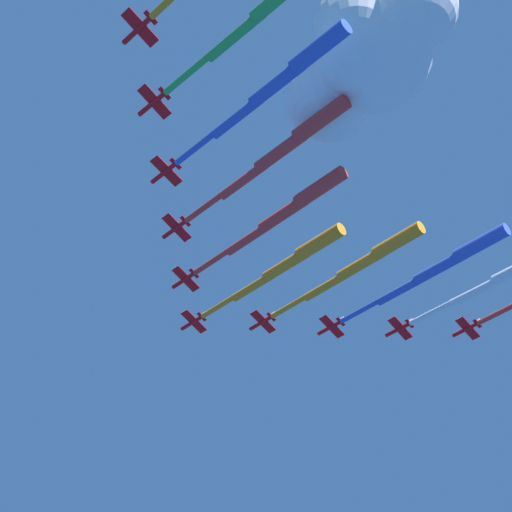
# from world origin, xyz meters

# --- Properties ---
(jet_lead) EXTENTS (60.79, 7.98, 4.50)m
(jet_lead) POSITION_xyz_m (3.58, 7.26, 170.53)
(jet_lead) COLOR red
(jet_port_inner) EXTENTS (60.97, 7.97, 4.51)m
(jet_port_inner) POSITION_xyz_m (16.30, -7.62, 170.36)
(jet_port_inner) COLOR red
(jet_starboard_inner) EXTENTS (61.69, 8.02, 4.48)m
(jet_starboard_inner) POSITION_xyz_m (17.47, 21.11, 171.19)
(jet_starboard_inner) COLOR red
(jet_port_mid) EXTENTS (61.81, 8.34, 4.54)m
(jet_port_mid) POSITION_xyz_m (29.45, -22.72, 171.07)
(jet_port_mid) COLOR red
(jet_starboard_mid) EXTENTS (63.74, 8.00, 4.49)m
(jet_starboard_mid) POSITION_xyz_m (32.13, 35.22, 170.22)
(jet_starboard_mid) COLOR red
(jet_port_outer) EXTENTS (61.12, 8.11, 4.44)m
(jet_port_outer) POSITION_xyz_m (41.62, -37.28, 171.11)
(jet_port_outer) COLOR red
(cloud_puff) EXTENTS (46.25, 29.68, 27.08)m
(cloud_puff) POSITION_xyz_m (54.79, -21.74, 184.43)
(cloud_puff) COLOR white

